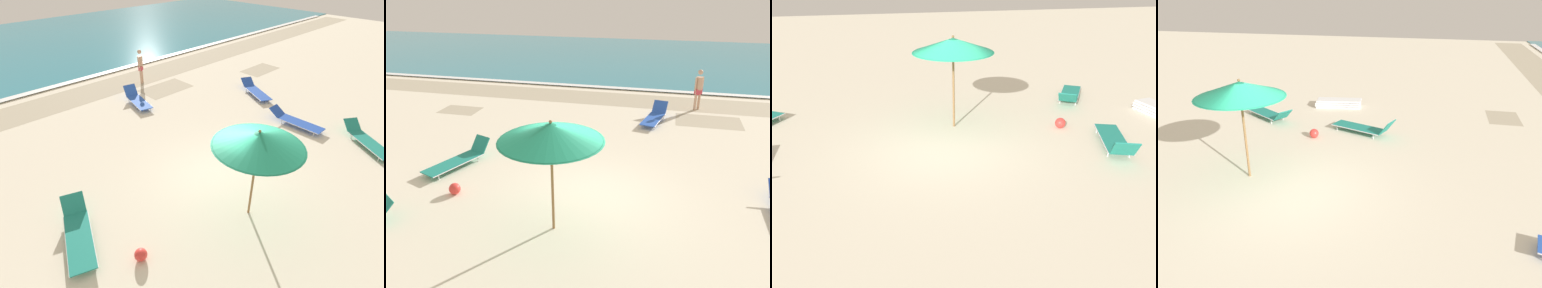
# 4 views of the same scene
# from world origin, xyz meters

# --- Properties ---
(ground_plane) EXTENTS (60.00, 60.00, 0.16)m
(ground_plane) POSITION_xyz_m (0.00, 0.01, -0.08)
(ground_plane) COLOR beige
(ocean_water) EXTENTS (60.00, 19.02, 0.07)m
(ocean_water) POSITION_xyz_m (0.00, 20.55, 0.03)
(ocean_water) COLOR teal
(ocean_water) RESTS_ON ground_plane
(beach_umbrella) EXTENTS (2.23, 2.23, 2.61)m
(beach_umbrella) POSITION_xyz_m (-0.45, -1.20, 2.34)
(beach_umbrella) COLOR olive
(beach_umbrella) RESTS_ON ground_plane
(sun_lounger_under_umbrella) EXTENTS (1.78, 2.28, 0.53)m
(sun_lounger_under_umbrella) POSITION_xyz_m (5.37, -2.13, 0.21)
(sun_lounger_under_umbrella) COLOR #1E8475
(sun_lounger_under_umbrella) RESTS_ON ground_plane
(sun_lounger_beside_umbrella) EXTENTS (1.02, 2.12, 0.62)m
(sun_lounger_beside_umbrella) POSITION_xyz_m (1.36, 6.56, 0.22)
(sun_lounger_beside_umbrella) COLOR blue
(sun_lounger_beside_umbrella) RESTS_ON ground_plane
(sun_lounger_near_water_left) EXTENTS (1.58, 2.32, 0.48)m
(sun_lounger_near_water_left) POSITION_xyz_m (6.20, 3.44, 0.20)
(sun_lounger_near_water_left) COLOR blue
(sun_lounger_near_water_left) RESTS_ON ground_plane
(sun_lounger_mid_beach_solo) EXTENTS (1.33, 2.28, 0.63)m
(sun_lounger_mid_beach_solo) POSITION_xyz_m (-4.18, 1.16, 0.22)
(sun_lounger_mid_beach_solo) COLOR #1E8475
(sun_lounger_mid_beach_solo) RESTS_ON ground_plane
(sun_lounger_mid_beach_pair_a) EXTENTS (0.64, 2.26, 0.48)m
(sun_lounger_mid_beach_pair_a) POSITION_xyz_m (4.82, 0.44, 0.20)
(sun_lounger_mid_beach_pair_a) COLOR blue
(sun_lounger_mid_beach_pair_a) RESTS_ON ground_plane
(beachgoer_wading_adult) EXTENTS (0.37, 0.33, 1.76)m
(beachgoer_wading_adult) POSITION_xyz_m (3.07, 8.57, 1.00)
(beachgoer_wading_adult) COLOR tan
(beachgoer_wading_adult) RESTS_ON ground_plane
(beach_ball) EXTENTS (0.30, 0.30, 0.30)m
(beach_ball) POSITION_xyz_m (-3.43, -0.38, 0.15)
(beach_ball) COLOR red
(beach_ball) RESTS_ON ground_plane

